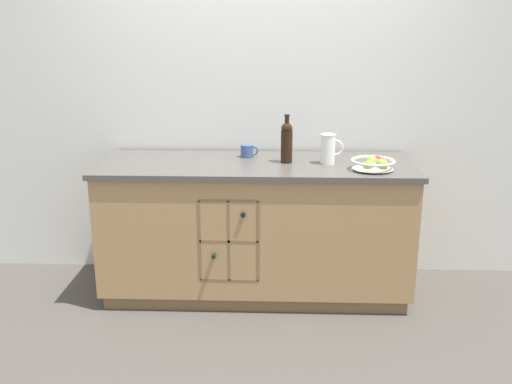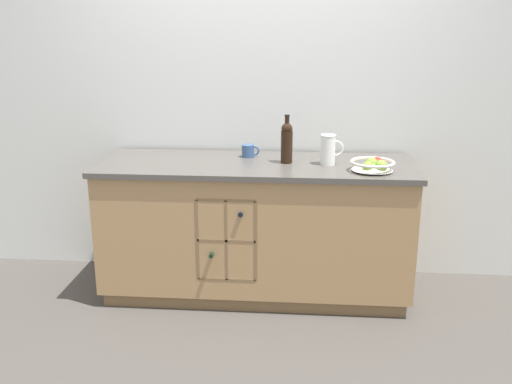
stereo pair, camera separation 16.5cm
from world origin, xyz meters
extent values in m
plane|color=#4C4742|center=(0.00, 0.00, 0.00)|extent=(14.00, 14.00, 0.00)
cube|color=silver|center=(0.00, 0.42, 1.27)|extent=(4.40, 0.06, 2.55)
cube|color=brown|center=(0.00, 0.00, 0.04)|extent=(1.94, 0.64, 0.09)
cube|color=tan|center=(0.00, 0.00, 0.48)|extent=(2.00, 0.70, 0.78)
cube|color=#514C47|center=(0.00, 0.00, 0.89)|extent=(2.04, 0.74, 0.03)
cube|color=brown|center=(-0.15, -0.25, 0.49)|extent=(0.36, 0.01, 0.52)
cube|color=brown|center=(-0.33, -0.30, 0.49)|extent=(0.02, 0.10, 0.52)
cube|color=brown|center=(0.03, -0.30, 0.49)|extent=(0.02, 0.10, 0.52)
cube|color=brown|center=(-0.15, -0.30, 0.23)|extent=(0.36, 0.10, 0.02)
cube|color=brown|center=(-0.15, -0.30, 0.49)|extent=(0.36, 0.10, 0.02)
cube|color=brown|center=(-0.15, -0.30, 0.75)|extent=(0.36, 0.10, 0.02)
cube|color=brown|center=(-0.15, -0.30, 0.49)|extent=(0.02, 0.10, 0.52)
cylinder|color=black|center=(-0.24, -0.22, 0.40)|extent=(0.07, 0.19, 0.07)
cylinder|color=black|center=(-0.24, -0.35, 0.40)|extent=(0.03, 0.08, 0.03)
cylinder|color=black|center=(-0.06, -0.20, 0.67)|extent=(0.08, 0.18, 0.08)
cylinder|color=black|center=(-0.06, -0.33, 0.67)|extent=(0.03, 0.08, 0.03)
cylinder|color=silver|center=(0.72, -0.17, 0.91)|extent=(0.12, 0.12, 0.01)
cone|color=silver|center=(0.72, -0.17, 0.94)|extent=(0.25, 0.25, 0.06)
torus|color=silver|center=(0.72, -0.17, 0.96)|extent=(0.27, 0.27, 0.02)
sphere|color=#7FA838|center=(0.72, -0.17, 0.95)|extent=(0.08, 0.08, 0.08)
sphere|color=#7FA838|center=(0.77, -0.22, 0.95)|extent=(0.08, 0.08, 0.08)
sphere|color=#7FA838|center=(0.69, -0.23, 0.94)|extent=(0.07, 0.07, 0.07)
sphere|color=red|center=(0.76, -0.12, 0.95)|extent=(0.07, 0.07, 0.07)
cylinder|color=white|center=(0.46, -0.02, 1.00)|extent=(0.09, 0.09, 0.19)
torus|color=white|center=(0.46, -0.02, 1.09)|extent=(0.10, 0.10, 0.01)
torus|color=white|center=(0.51, -0.02, 1.01)|extent=(0.10, 0.01, 0.10)
cylinder|color=#385684|center=(-0.07, 0.16, 0.95)|extent=(0.08, 0.08, 0.08)
torus|color=#385684|center=(-0.02, 0.16, 0.95)|extent=(0.07, 0.01, 0.07)
cylinder|color=black|center=(0.20, 0.01, 1.01)|extent=(0.08, 0.08, 0.21)
sphere|color=black|center=(0.20, 0.01, 1.13)|extent=(0.07, 0.07, 0.07)
cylinder|color=black|center=(0.20, 0.01, 1.16)|extent=(0.03, 0.03, 0.09)
cylinder|color=black|center=(0.20, 0.01, 1.21)|extent=(0.03, 0.03, 0.01)
camera|label=1|loc=(0.13, -3.60, 1.75)|focal=40.00mm
camera|label=2|loc=(0.30, -3.59, 1.75)|focal=40.00mm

